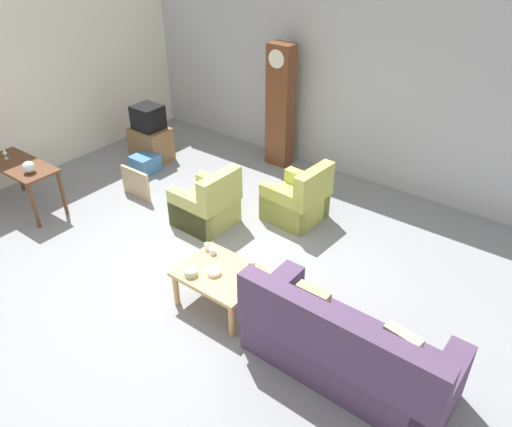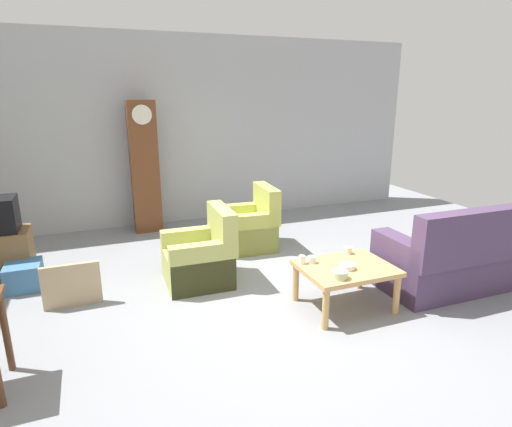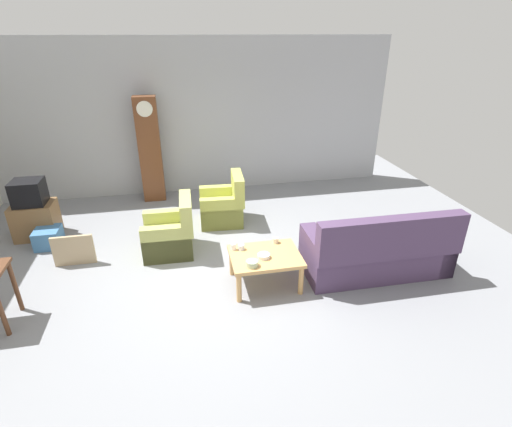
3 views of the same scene
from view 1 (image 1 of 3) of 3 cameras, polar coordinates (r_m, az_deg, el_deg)
ground_plane at (r=6.55m, az=-5.99°, el=-6.48°), size 10.40×10.40×0.00m
garage_door_wall at (r=8.45m, az=10.60°, el=14.73°), size 8.40×0.16×3.20m
pegboard_wall_left at (r=9.17m, az=-24.97°, el=12.67°), size 0.12×6.40×2.88m
couch_floral at (r=5.12m, az=10.28°, el=-15.19°), size 2.11×0.90×1.04m
armchair_olive_near at (r=7.27m, az=-5.63°, el=0.83°), size 0.81×0.78×0.92m
armchair_olive_far at (r=7.38m, az=4.79°, el=1.43°), size 0.83×0.81×0.92m
coffee_table_wood at (r=5.79m, az=-4.08°, el=-7.24°), size 0.96×0.76×0.48m
console_table_dark at (r=8.26m, az=-25.41°, el=4.48°), size 1.30×0.56×0.76m
grandfather_clock at (r=8.74m, az=2.81°, el=12.19°), size 0.44×0.30×2.14m
tv_stand_cabinet at (r=9.35m, az=-11.95°, el=7.82°), size 0.68×0.52×0.61m
tv_crt at (r=9.15m, az=-12.32°, el=10.76°), size 0.48×0.44×0.42m
framed_picture_leaning at (r=8.19m, az=-13.67°, el=3.39°), size 0.60×0.05×0.49m
storage_box_blue at (r=8.99m, az=-12.61°, el=5.63°), size 0.39×0.43×0.31m
glass_dome_cloche at (r=7.84m, az=-24.67°, el=4.88°), size 0.18×0.18×0.18m
cup_white_porcelain at (r=6.07m, az=-5.65°, el=-3.81°), size 0.07×0.07×0.09m
cup_blue_rimmed at (r=6.00m, az=-4.99°, el=-4.33°), size 0.09×0.09×0.08m
cup_cream_tall at (r=5.79m, az=-0.53°, el=-5.77°), size 0.09×0.09×0.08m
bowl_white_stacked at (r=5.71m, az=-4.87°, el=-6.70°), size 0.17×0.17×0.05m
bowl_shallow_green at (r=5.71m, az=-7.51°, el=-6.70°), size 0.16×0.16×0.08m
wine_glass_mid at (r=8.42m, az=-26.93°, el=6.29°), size 0.07×0.07×0.17m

